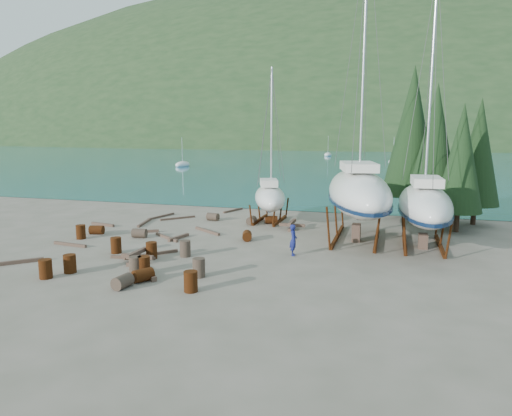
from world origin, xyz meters
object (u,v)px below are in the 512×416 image
(small_sailboat_shore, at_px, (270,197))
(worker, at_px, (293,240))
(large_sailboat_near, at_px, (358,192))
(large_sailboat_far, at_px, (425,204))

(small_sailboat_shore, relative_size, worker, 6.60)
(small_sailboat_shore, bearing_deg, worker, -85.95)
(large_sailboat_near, relative_size, worker, 10.92)
(large_sailboat_near, bearing_deg, worker, -133.33)
(large_sailboat_near, distance_m, large_sailboat_far, 3.91)
(large_sailboat_near, height_order, large_sailboat_far, large_sailboat_near)
(large_sailboat_near, bearing_deg, large_sailboat_far, -21.64)
(large_sailboat_far, height_order, small_sailboat_shore, large_sailboat_far)
(large_sailboat_far, distance_m, worker, 8.17)
(large_sailboat_near, relative_size, large_sailboat_far, 1.21)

